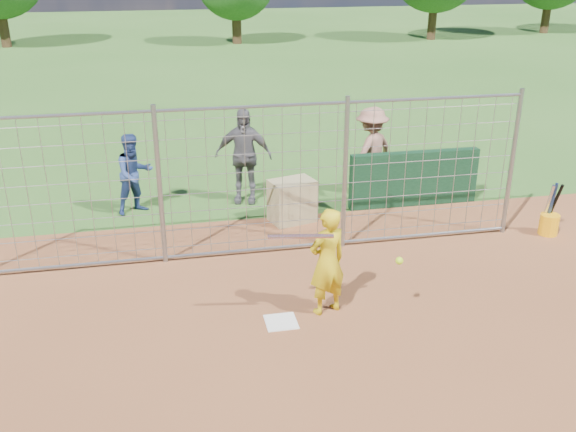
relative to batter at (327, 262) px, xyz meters
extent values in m
plane|color=#2D591E|center=(-0.68, 0.03, -0.78)|extent=(100.00, 100.00, 0.00)
cube|color=silver|center=(-0.68, -0.17, -0.77)|extent=(0.43, 0.43, 0.02)
cube|color=#11381E|center=(2.72, 3.63, -0.23)|extent=(2.60, 0.20, 1.10)
imported|color=gold|center=(0.00, 0.00, 0.00)|extent=(0.66, 0.54, 1.56)
imported|color=navy|center=(-2.65, 4.33, 0.00)|extent=(0.94, 0.87, 1.56)
imported|color=#515155|center=(-0.53, 4.50, 0.18)|extent=(1.20, 0.73, 1.91)
imported|color=#956351|center=(2.08, 4.43, 0.13)|extent=(1.36, 1.21, 1.82)
cube|color=tan|center=(0.20, 3.30, -0.38)|extent=(0.92, 0.75, 0.80)
cylinder|color=silver|center=(-0.41, -0.18, 0.50)|extent=(0.86, 0.20, 0.06)
sphere|color=#B1E418|center=(0.88, -0.41, 0.13)|extent=(0.10, 0.10, 0.10)
cylinder|color=#FFA80D|center=(4.56, 1.78, -0.59)|extent=(0.34, 0.34, 0.38)
cylinder|color=silver|center=(4.51, 1.83, -0.23)|extent=(0.12, 0.29, 0.83)
cylinder|color=navy|center=(4.58, 1.83, -0.23)|extent=(0.07, 0.18, 0.85)
cylinder|color=black|center=(4.63, 1.83, -0.23)|extent=(0.10, 0.31, 0.83)
cylinder|color=gray|center=(-2.18, 2.03, 0.52)|extent=(0.08, 0.08, 2.60)
cylinder|color=gray|center=(0.82, 2.03, 0.52)|extent=(0.08, 0.08, 2.60)
cylinder|color=gray|center=(3.82, 2.03, 0.52)|extent=(0.08, 0.08, 2.60)
cylinder|color=gray|center=(-0.68, 2.03, 1.72)|extent=(9.00, 0.05, 0.05)
cylinder|color=gray|center=(-0.68, 2.03, -0.70)|extent=(9.00, 0.05, 0.05)
cube|color=gray|center=(-0.68, 2.03, 0.47)|extent=(9.00, 0.02, 2.50)
cylinder|color=#3F2B19|center=(-9.68, 29.03, 0.48)|extent=(0.50, 0.50, 2.52)
cylinder|color=#3F2B19|center=(2.32, 28.03, 0.30)|extent=(0.50, 0.50, 2.16)
cylinder|color=#3F2B19|center=(13.32, 27.53, 0.52)|extent=(0.50, 0.50, 2.59)
cylinder|color=#3F2B19|center=(21.32, 29.03, 0.44)|extent=(0.50, 0.50, 2.45)
camera|label=1|loc=(-2.08, -7.57, 3.94)|focal=40.00mm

